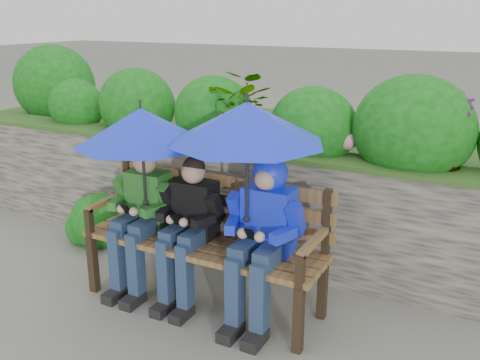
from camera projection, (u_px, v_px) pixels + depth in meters
The scene contains 8 objects.
ground at pixel (234, 300), 4.13m from camera, with size 60.00×60.00×0.00m, color slate.
garden_backdrop at pixel (307, 171), 5.33m from camera, with size 8.00×2.87×1.82m.
park_bench at pixel (208, 232), 4.00m from camera, with size 1.86×0.54×0.98m.
boy_left at pixel (141, 212), 4.14m from camera, with size 0.49×0.57×1.16m.
boy_middle at pixel (189, 223), 3.95m from camera, with size 0.48×0.55×1.13m.
boy_right at pixel (263, 227), 3.66m from camera, with size 0.53×0.64×1.20m.
umbrella_left at pixel (141, 126), 3.89m from camera, with size 0.99×0.99×0.80m.
umbrella_right at pixel (247, 123), 3.48m from camera, with size 1.06×1.06×0.90m.
Camera 1 is at (1.74, -3.22, 2.13)m, focal length 40.00 mm.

